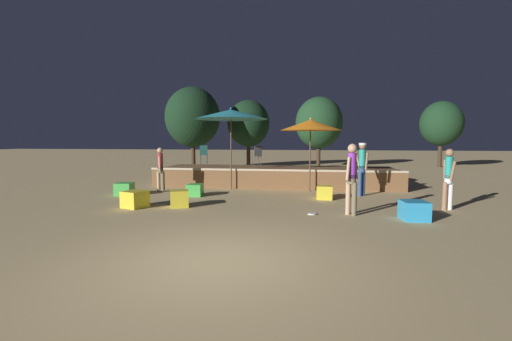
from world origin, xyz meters
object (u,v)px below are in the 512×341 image
(cube_seat_2, at_px, (124,189))
(bistro_chair_0, at_px, (257,154))
(patio_umbrella_1, at_px, (311,125))
(cube_seat_3, at_px, (180,199))
(person_1, at_px, (362,165))
(person_0, at_px, (352,175))
(cube_seat_0, at_px, (135,199))
(person_3, at_px, (160,168))
(patio_umbrella_0, at_px, (231,114))
(background_tree_3, at_px, (319,123))
(cube_seat_1, at_px, (195,190))
(background_tree_2, at_px, (248,124))
(background_tree_0, at_px, (441,124))
(person_2, at_px, (448,177))
(background_tree_1, at_px, (193,117))
(cube_seat_4, at_px, (414,211))
(frisbee_disc, at_px, (312,214))
(cube_seat_5, at_px, (325,192))
(bistro_chair_1, at_px, (204,153))

(cube_seat_2, bearing_deg, bistro_chair_0, 40.71)
(patio_umbrella_1, xyz_separation_m, cube_seat_3, (-3.84, -3.64, -2.29))
(patio_umbrella_1, distance_m, person_1, 2.45)
(cube_seat_3, distance_m, person_0, 4.98)
(cube_seat_0, xyz_separation_m, person_3, (-0.51, 2.96, 0.66))
(patio_umbrella_0, bearing_deg, background_tree_3, 72.61)
(cube_seat_1, xyz_separation_m, background_tree_2, (-0.31, 12.96, 2.93))
(bistro_chair_0, bearing_deg, background_tree_0, -167.37)
(bistro_chair_0, bearing_deg, background_tree_2, -109.62)
(person_2, distance_m, person_3, 9.67)
(patio_umbrella_0, height_order, background_tree_1, background_tree_1)
(cube_seat_2, relative_size, background_tree_0, 0.13)
(patio_umbrella_0, bearing_deg, person_2, -23.50)
(cube_seat_4, xyz_separation_m, person_3, (-8.16, 3.40, 0.67))
(cube_seat_1, bearing_deg, person_1, 8.71)
(person_0, height_order, background_tree_0, background_tree_0)
(person_0, distance_m, background_tree_2, 16.35)
(bistro_chair_0, distance_m, background_tree_2, 9.87)
(background_tree_2, bearing_deg, cube_seat_2, -99.65)
(person_0, distance_m, frisbee_disc, 1.46)
(person_0, distance_m, background_tree_1, 15.45)
(patio_umbrella_0, xyz_separation_m, background_tree_3, (3.81, 12.17, 0.23))
(patio_umbrella_1, height_order, cube_seat_2, patio_umbrella_1)
(bistro_chair_0, distance_m, background_tree_0, 16.46)
(cube_seat_5, height_order, background_tree_0, background_tree_0)
(person_2, xyz_separation_m, person_3, (-9.47, 1.97, -0.03))
(patio_umbrella_1, distance_m, bistro_chair_0, 3.13)
(person_0, xyz_separation_m, person_1, (0.75, 3.23, 0.04))
(bistro_chair_0, height_order, bistro_chair_1, same)
(bistro_chair_1, bearing_deg, background_tree_1, -81.40)
(cube_seat_0, xyz_separation_m, person_2, (8.95, 0.99, 0.70))
(cube_seat_2, bearing_deg, person_1, 7.58)
(person_2, xyz_separation_m, frisbee_disc, (-3.80, -1.18, -0.93))
(person_2, height_order, bistro_chair_0, person_2)
(cube_seat_5, xyz_separation_m, background_tree_3, (0.22, 13.91, 2.98))
(bistro_chair_0, bearing_deg, background_tree_3, -137.75)
(patio_umbrella_0, relative_size, bistro_chair_1, 3.61)
(patio_umbrella_1, xyz_separation_m, cube_seat_1, (-4.03, -1.69, -2.33))
(cube_seat_5, bearing_deg, bistro_chair_0, 129.10)
(frisbee_disc, xyz_separation_m, background_tree_0, (9.35, 17.34, 3.11))
(frisbee_disc, bearing_deg, patio_umbrella_1, 90.58)
(patio_umbrella_0, height_order, cube_seat_2, patio_umbrella_0)
(person_3, xyz_separation_m, frisbee_disc, (5.66, -3.15, -0.89))
(cube_seat_1, distance_m, background_tree_3, 15.03)
(background_tree_3, bearing_deg, cube_seat_5, -90.89)
(frisbee_disc, bearing_deg, cube_seat_0, 177.92)
(patio_umbrella_0, bearing_deg, person_1, -10.17)
(cube_seat_4, height_order, person_0, person_0)
(background_tree_0, xyz_separation_m, background_tree_1, (-16.98, -4.66, 0.32))
(cube_seat_4, height_order, frisbee_disc, cube_seat_4)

